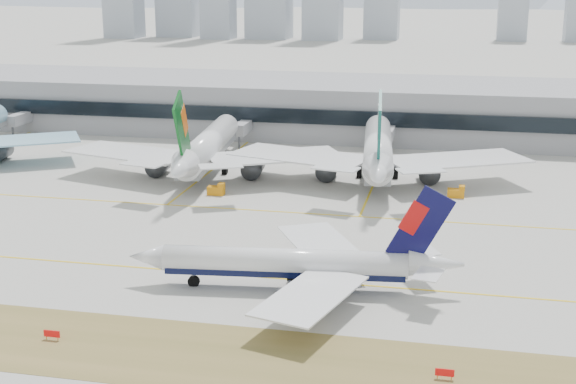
% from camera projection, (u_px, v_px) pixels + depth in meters
% --- Properties ---
extents(ground, '(3000.00, 3000.00, 0.00)m').
position_uv_depth(ground, '(251.00, 265.00, 129.20)').
color(ground, '#A7A49C').
rests_on(ground, ground).
extents(taxiing_airliner, '(49.82, 43.05, 16.74)m').
position_uv_depth(taxiing_airliner, '(297.00, 264.00, 118.01)').
color(taxiing_airliner, white).
rests_on(taxiing_airliner, ground).
extents(widebody_eva, '(65.42, 64.34, 23.43)m').
position_uv_depth(widebody_eva, '(206.00, 149.00, 185.43)').
color(widebody_eva, white).
rests_on(widebody_eva, ground).
extents(widebody_cathay, '(67.70, 66.57, 24.25)m').
position_uv_depth(widebody_cathay, '(378.00, 151.00, 181.49)').
color(widebody_cathay, white).
rests_on(widebody_cathay, ground).
extents(terminal, '(280.00, 43.10, 15.00)m').
position_uv_depth(terminal, '(349.00, 107.00, 235.55)').
color(terminal, gray).
rests_on(terminal, ground).
extents(hold_sign_left, '(2.20, 0.15, 1.35)m').
position_uv_depth(hold_sign_left, '(52.00, 334.00, 102.41)').
color(hold_sign_left, red).
rests_on(hold_sign_left, ground).
extents(hold_sign_right, '(2.20, 0.15, 1.35)m').
position_uv_depth(hold_sign_right, '(445.00, 373.00, 92.45)').
color(hold_sign_right, red).
rests_on(hold_sign_right, ground).
extents(gse_c, '(3.55, 2.00, 2.60)m').
position_uv_depth(gse_c, '(457.00, 192.00, 167.85)').
color(gse_c, orange).
rests_on(gse_c, ground).
extents(gse_b, '(3.55, 2.00, 2.60)m').
position_uv_depth(gse_b, '(217.00, 190.00, 169.81)').
color(gse_b, orange).
rests_on(gse_b, ground).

